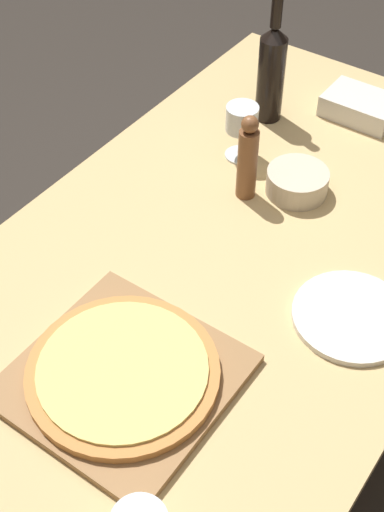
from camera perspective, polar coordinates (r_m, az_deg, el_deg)
ground_plane at (r=2.13m, az=1.91°, el=-14.24°), size 12.00×12.00×0.00m
dining_table at (r=1.59m, az=2.48°, el=-2.20°), size 0.95×1.76×0.74m
cutting_board at (r=1.33m, az=-5.50°, el=-9.69°), size 0.38×0.38×0.02m
pizza at (r=1.32m, az=-5.56°, el=-9.18°), size 0.36×0.36×0.02m
wine_bottle at (r=1.88m, az=6.37°, el=14.48°), size 0.07×0.07×0.34m
pepper_mill at (r=1.63m, az=4.47°, el=7.75°), size 0.05×0.05×0.22m
wine_glass at (r=1.75m, az=4.01°, el=10.71°), size 0.08×0.08×0.14m
small_bowl at (r=1.70m, az=8.41°, el=5.88°), size 0.15×0.15×0.06m
dinner_plate at (r=1.46m, az=12.66°, el=-4.74°), size 0.24×0.24×0.01m
food_container at (r=1.99m, az=13.46°, el=11.53°), size 0.19×0.13×0.06m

